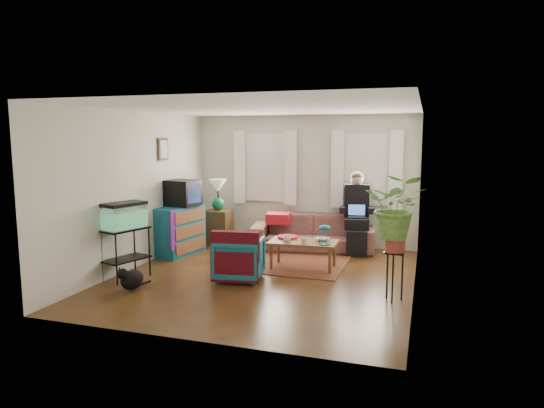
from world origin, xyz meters
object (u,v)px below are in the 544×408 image
(side_table, at_px, (218,227))
(armchair, at_px, (239,257))
(aquarium_stand, at_px, (126,254))
(plant_stand, at_px, (394,276))
(dresser, at_px, (179,230))
(sofa, at_px, (312,227))
(coffee_table, at_px, (303,255))

(side_table, xyz_separation_m, armchair, (1.33, -2.20, 0.01))
(aquarium_stand, relative_size, armchair, 1.11)
(side_table, bearing_deg, plant_stand, -34.30)
(dresser, height_order, plant_stand, dresser)
(sofa, distance_m, plant_stand, 3.09)
(side_table, xyz_separation_m, dresser, (-0.34, -1.02, 0.10))
(sofa, relative_size, aquarium_stand, 2.95)
(sofa, xyz_separation_m, side_table, (-1.94, -0.08, -0.10))
(armchair, bearing_deg, aquarium_stand, 7.90)
(armchair, bearing_deg, coffee_table, -139.16)
(aquarium_stand, bearing_deg, armchair, 33.63)
(dresser, distance_m, plant_stand, 4.25)
(sofa, height_order, coffee_table, sofa)
(sofa, bearing_deg, aquarium_stand, -139.05)
(plant_stand, bearing_deg, side_table, 145.70)
(dresser, bearing_deg, coffee_table, 2.83)
(side_table, bearing_deg, dresser, -108.43)
(dresser, xyz_separation_m, aquarium_stand, (-0.01, -1.67, -0.06))
(armchair, bearing_deg, dresser, -43.79)
(sofa, height_order, side_table, sofa)
(side_table, distance_m, armchair, 2.57)
(sofa, bearing_deg, armchair, -114.63)
(aquarium_stand, bearing_deg, coffee_table, 46.92)
(coffee_table, bearing_deg, side_table, 146.85)
(aquarium_stand, bearing_deg, dresser, 106.80)
(dresser, bearing_deg, side_table, 80.65)
(side_table, bearing_deg, sofa, 2.47)
(sofa, relative_size, coffee_table, 2.08)
(plant_stand, bearing_deg, coffee_table, 142.14)
(side_table, height_order, coffee_table, side_table)
(aquarium_stand, height_order, plant_stand, aquarium_stand)
(side_table, xyz_separation_m, plant_stand, (3.65, -2.49, -0.01))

